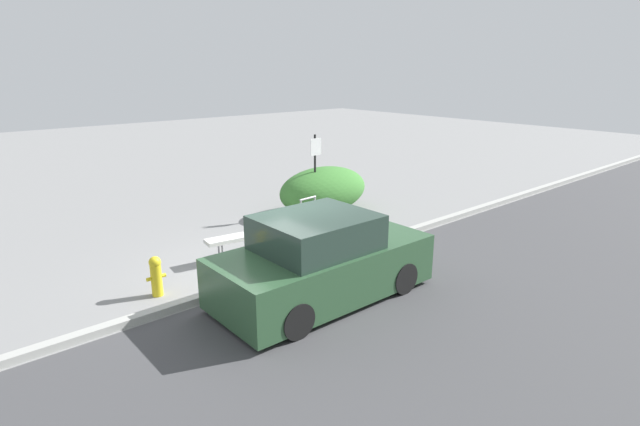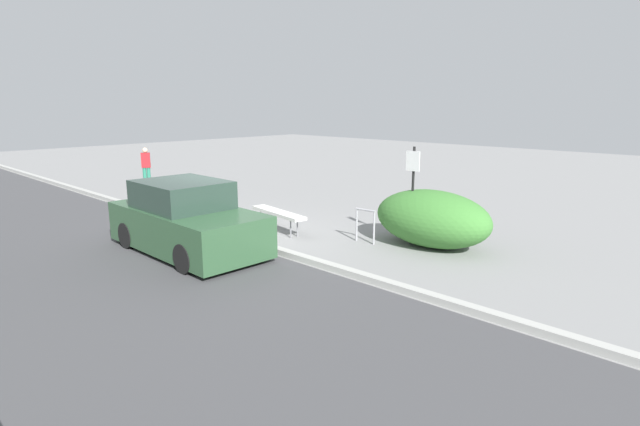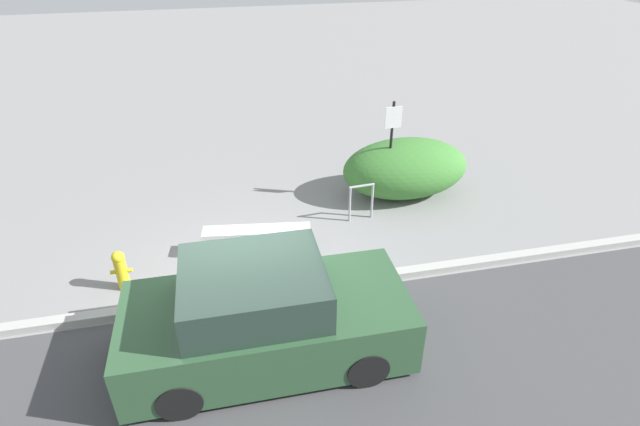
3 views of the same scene
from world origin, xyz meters
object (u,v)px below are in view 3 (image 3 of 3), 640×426
Objects in this scene: bench at (257,231)px; sign_post at (391,143)px; parked_car_near at (265,318)px; fire_hydrant at (121,269)px; bike_rack at (361,198)px.

sign_post reaches higher than bench.
sign_post is 0.57× the size of parked_car_near.
sign_post is at bearing 51.53° from parked_car_near.
bench is 0.89× the size of sign_post.
bike_rack is at bearing 15.50° from fire_hydrant.
bike_rack is 0.36× the size of sign_post.
bike_rack reaches higher than fire_hydrant.
fire_hydrant is 0.19× the size of parked_car_near.
fire_hydrant is at bearing -159.26° from bench.
bike_rack is 1.39m from sign_post.
bench is at bearing 87.05° from parked_car_near.
sign_post is 5.92m from fire_hydrant.
bench is 2.45m from fire_hydrant.
bike_rack is 1.08× the size of fire_hydrant.
fire_hydrant is 3.04m from parked_car_near.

